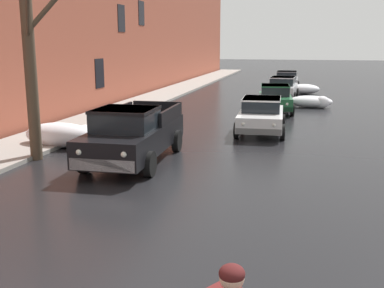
% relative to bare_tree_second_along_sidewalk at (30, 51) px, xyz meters
% --- Properties ---
extents(left_sidewalk_slab, '(2.62, 80.00, 0.13)m').
position_rel_bare_tree_second_along_sidewalk_xyz_m(left_sidewalk_slab, '(-1.37, 8.54, -3.31)').
color(left_sidewalk_slab, gray).
rests_on(left_sidewalk_slab, ground).
extents(brick_townhouse_facade, '(0.63, 80.00, 11.09)m').
position_rel_bare_tree_second_along_sidewalk_xyz_m(brick_townhouse_facade, '(-3.18, 8.55, 2.17)').
color(brick_townhouse_facade, '#9E4C38').
rests_on(brick_townhouse_facade, ground).
extents(snow_bank_near_corner_left, '(2.06, 1.26, 0.72)m').
position_rel_bare_tree_second_along_sidewalk_xyz_m(snow_bank_near_corner_left, '(0.13, 2.25, -3.07)').
color(snow_bank_near_corner_left, white).
rests_on(snow_bank_near_corner_left, ground).
extents(snow_bank_along_left_kerb, '(2.17, 1.40, 0.70)m').
position_rel_bare_tree_second_along_sidewalk_xyz_m(snow_bank_along_left_kerb, '(8.04, 21.76, -3.03)').
color(snow_bank_along_left_kerb, white).
rests_on(snow_bank_along_left_kerb, ground).
extents(snow_bank_mid_block_left, '(2.61, 1.22, 0.87)m').
position_rel_bare_tree_second_along_sidewalk_xyz_m(snow_bank_mid_block_left, '(-0.15, 1.78, -2.95)').
color(snow_bank_mid_block_left, white).
rests_on(snow_bank_mid_block_left, ground).
extents(snow_bank_near_corner_right, '(2.46, 1.26, 0.68)m').
position_rel_bare_tree_second_along_sidewalk_xyz_m(snow_bank_near_corner_right, '(8.59, 14.46, -3.04)').
color(snow_bank_near_corner_right, white).
rests_on(snow_bank_near_corner_right, ground).
extents(bare_tree_second_along_sidewalk, '(3.31, 3.21, 6.46)m').
position_rel_bare_tree_second_along_sidewalk_xyz_m(bare_tree_second_along_sidewalk, '(0.00, 0.00, 0.00)').
color(bare_tree_second_along_sidewalk, '#4C3D2D').
rests_on(bare_tree_second_along_sidewalk, ground).
extents(pickup_truck_black_approaching_near_lane, '(2.25, 5.38, 1.76)m').
position_rel_bare_tree_second_along_sidewalk_xyz_m(pickup_truck_black_approaching_near_lane, '(3.10, 0.37, -2.49)').
color(pickup_truck_black_approaching_near_lane, black).
rests_on(pickup_truck_black_approaching_near_lane, ground).
extents(sedan_white_parked_kerbside_close, '(2.07, 4.13, 1.42)m').
position_rel_bare_tree_second_along_sidewalk_xyz_m(sedan_white_parked_kerbside_close, '(6.47, 6.15, -2.62)').
color(sedan_white_parked_kerbside_close, silver).
rests_on(sedan_white_parked_kerbside_close, ground).
extents(sedan_green_parked_kerbside_mid, '(2.15, 4.08, 1.42)m').
position_rel_bare_tree_second_along_sidewalk_xyz_m(sedan_green_parked_kerbside_mid, '(6.62, 12.19, -2.62)').
color(sedan_green_parked_kerbside_mid, '#1E5633').
rests_on(sedan_green_parked_kerbside_mid, ground).
extents(sedan_silver_parked_far_down_block, '(2.08, 4.26, 1.42)m').
position_rel_bare_tree_second_along_sidewalk_xyz_m(sedan_silver_parked_far_down_block, '(6.71, 18.31, -2.62)').
color(sedan_silver_parked_far_down_block, '#B7B7BC').
rests_on(sedan_silver_parked_far_down_block, ground).
extents(sedan_grey_queued_behind_truck, '(1.95, 3.88, 1.42)m').
position_rel_bare_tree_second_along_sidewalk_xyz_m(sedan_grey_queued_behind_truck, '(6.73, 24.61, -2.62)').
color(sedan_grey_queued_behind_truck, slate).
rests_on(sedan_grey_queued_behind_truck, ground).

